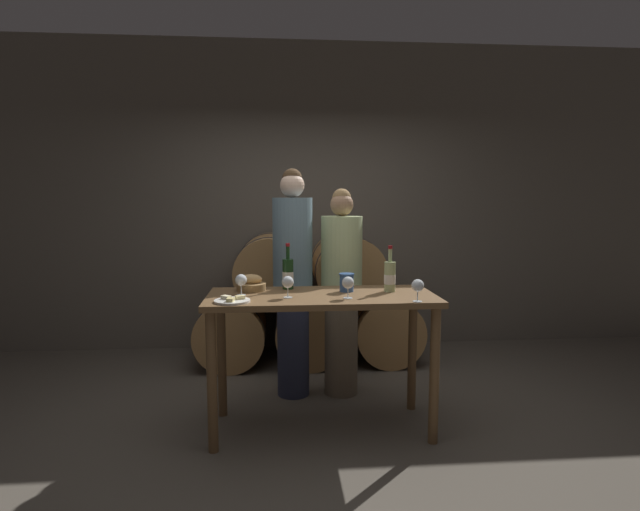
% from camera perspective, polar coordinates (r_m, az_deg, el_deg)
% --- Properties ---
extents(ground_plane, '(10.00, 10.00, 0.00)m').
position_cam_1_polar(ground_plane, '(3.67, 0.18, -19.09)').
color(ground_plane, '#564F44').
extents(stone_wall_back, '(10.00, 0.12, 3.20)m').
position_cam_1_polar(stone_wall_back, '(5.35, -1.69, 6.66)').
color(stone_wall_back, '#60594F').
rests_on(stone_wall_back, ground_plane).
extents(barrel_stack, '(2.16, 0.85, 1.25)m').
position_cam_1_polar(barrel_stack, '(4.92, -1.32, -5.53)').
color(barrel_stack, '#A87A47').
rests_on(barrel_stack, ground_plane).
extents(tasting_table, '(1.53, 0.66, 0.94)m').
position_cam_1_polar(tasting_table, '(3.41, 0.18, -6.91)').
color(tasting_table, brown).
rests_on(tasting_table, ground_plane).
extents(person_left, '(0.31, 0.31, 1.82)m').
position_cam_1_polar(person_left, '(3.98, -3.12, -2.83)').
color(person_left, '#2D334C').
rests_on(person_left, ground_plane).
extents(person_right, '(0.33, 0.33, 1.67)m').
position_cam_1_polar(person_right, '(4.02, 2.46, -4.06)').
color(person_right, '#756651').
rests_on(person_right, ground_plane).
extents(wine_bottle_red, '(0.08, 0.08, 0.33)m').
position_cam_1_polar(wine_bottle_red, '(3.57, -3.68, -2.08)').
color(wine_bottle_red, '#193819').
rests_on(wine_bottle_red, tasting_table).
extents(wine_bottle_white, '(0.08, 0.08, 0.32)m').
position_cam_1_polar(wine_bottle_white, '(3.50, 7.99, -2.37)').
color(wine_bottle_white, '#ADBC7F').
rests_on(wine_bottle_white, tasting_table).
extents(blue_crock, '(0.11, 0.11, 0.13)m').
position_cam_1_polar(blue_crock, '(3.47, 3.06, -3.00)').
color(blue_crock, '#335693').
rests_on(blue_crock, tasting_table).
extents(bread_basket, '(0.20, 0.20, 0.12)m').
position_cam_1_polar(bread_basket, '(3.54, -7.87, -3.30)').
color(bread_basket, olive).
rests_on(bread_basket, tasting_table).
extents(cheese_plate, '(0.23, 0.23, 0.04)m').
position_cam_1_polar(cheese_plate, '(3.18, -10.00, -5.08)').
color(cheese_plate, white).
rests_on(cheese_plate, tasting_table).
extents(wine_glass_far_left, '(0.08, 0.08, 0.14)m').
position_cam_1_polar(wine_glass_far_left, '(3.37, -9.02, -2.84)').
color(wine_glass_far_left, white).
rests_on(wine_glass_far_left, tasting_table).
extents(wine_glass_left, '(0.08, 0.08, 0.14)m').
position_cam_1_polar(wine_glass_left, '(3.25, -3.71, -3.10)').
color(wine_glass_left, white).
rests_on(wine_glass_left, tasting_table).
extents(wine_glass_center, '(0.08, 0.08, 0.14)m').
position_cam_1_polar(wine_glass_center, '(3.23, 3.22, -3.17)').
color(wine_glass_center, white).
rests_on(wine_glass_center, tasting_table).
extents(wine_glass_right, '(0.08, 0.08, 0.14)m').
position_cam_1_polar(wine_glass_right, '(3.18, 11.10, -3.43)').
color(wine_glass_right, white).
rests_on(wine_glass_right, tasting_table).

